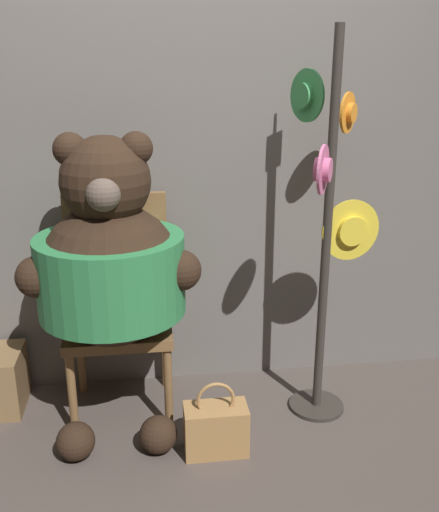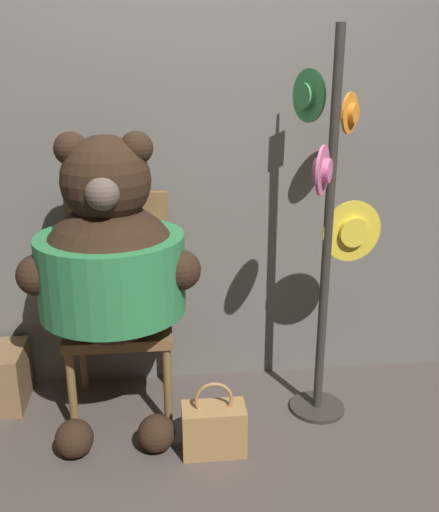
{
  "view_description": "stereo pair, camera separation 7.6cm",
  "coord_description": "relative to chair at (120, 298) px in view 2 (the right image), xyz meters",
  "views": [
    {
      "loc": [
        -0.25,
        -2.2,
        1.69
      ],
      "look_at": [
        0.08,
        0.3,
        0.84
      ],
      "focal_mm": 40.0,
      "sensor_mm": 36.0,
      "label": 1
    },
    {
      "loc": [
        -0.17,
        -2.21,
        1.69
      ],
      "look_at": [
        0.08,
        0.3,
        0.84
      ],
      "focal_mm": 40.0,
      "sensor_mm": 36.0,
      "label": 2
    }
  ],
  "objects": [
    {
      "name": "handbag_on_ground",
      "position": [
        0.43,
        -0.5,
        -0.45
      ],
      "size": [
        0.29,
        0.15,
        0.36
      ],
      "color": "#A87A47",
      "rests_on": "ground_plane"
    },
    {
      "name": "wall_back",
      "position": [
        0.4,
        0.24,
        0.74
      ],
      "size": [
        8.0,
        0.1,
        2.62
      ],
      "color": "#66605B",
      "rests_on": "ground_plane"
    },
    {
      "name": "teddy_bear",
      "position": [
        -0.02,
        -0.17,
        0.24
      ],
      "size": [
        0.83,
        0.73,
        1.42
      ],
      "color": "black",
      "rests_on": "ground_plane"
    },
    {
      "name": "chair",
      "position": [
        0.0,
        0.0,
        0.0
      ],
      "size": [
        0.51,
        0.46,
        1.09
      ],
      "color": "brown",
      "rests_on": "ground_plane"
    },
    {
      "name": "ground_plane",
      "position": [
        0.4,
        -0.48,
        -0.57
      ],
      "size": [
        14.0,
        14.0,
        0.0
      ],
      "primitive_type": "plane",
      "color": "#4C423D"
    },
    {
      "name": "hat_display_rack",
      "position": [
        1.0,
        -0.19,
        0.41
      ],
      "size": [
        0.41,
        0.56,
        1.86
      ],
      "color": "#332D28",
      "rests_on": "ground_plane"
    }
  ]
}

